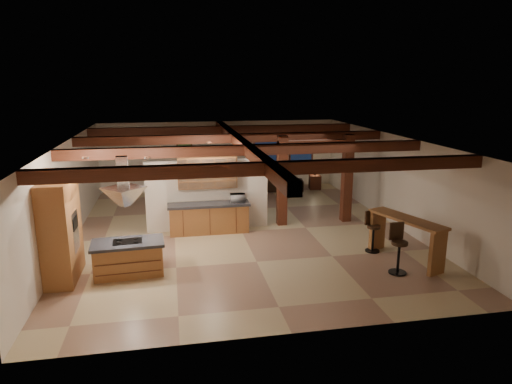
# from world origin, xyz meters

# --- Properties ---
(ground) EXTENTS (12.00, 12.00, 0.00)m
(ground) POSITION_xyz_m (0.00, 0.00, 0.00)
(ground) COLOR tan
(ground) RESTS_ON ground
(room_walls) EXTENTS (12.00, 12.00, 12.00)m
(room_walls) POSITION_xyz_m (0.00, 0.00, 1.78)
(room_walls) COLOR beige
(room_walls) RESTS_ON ground
(ceiling_beams) EXTENTS (10.00, 12.00, 0.28)m
(ceiling_beams) POSITION_xyz_m (0.00, 0.00, 2.76)
(ceiling_beams) COLOR #381A0E
(ceiling_beams) RESTS_ON room_walls
(timber_posts) EXTENTS (2.50, 0.30, 2.90)m
(timber_posts) POSITION_xyz_m (2.50, 0.50, 1.76)
(timber_posts) COLOR #381A0E
(timber_posts) RESTS_ON ground
(partition_wall) EXTENTS (3.80, 0.18, 2.20)m
(partition_wall) POSITION_xyz_m (-1.00, 0.50, 1.10)
(partition_wall) COLOR beige
(partition_wall) RESTS_ON ground
(pantry_cabinet) EXTENTS (0.67, 1.60, 2.40)m
(pantry_cabinet) POSITION_xyz_m (-4.67, -2.60, 1.20)
(pantry_cabinet) COLOR brown
(pantry_cabinet) RESTS_ON ground
(back_counter) EXTENTS (2.50, 0.66, 0.94)m
(back_counter) POSITION_xyz_m (-1.00, 0.11, 0.48)
(back_counter) COLOR brown
(back_counter) RESTS_ON ground
(upper_display_cabinet) EXTENTS (1.80, 0.36, 0.95)m
(upper_display_cabinet) POSITION_xyz_m (-1.00, 0.31, 1.85)
(upper_display_cabinet) COLOR brown
(upper_display_cabinet) RESTS_ON partition_wall
(range_hood) EXTENTS (1.10, 1.10, 1.40)m
(range_hood) POSITION_xyz_m (-3.19, -2.66, 1.78)
(range_hood) COLOR silver
(range_hood) RESTS_ON room_walls
(back_windows) EXTENTS (2.70, 0.07, 1.70)m
(back_windows) POSITION_xyz_m (2.80, 5.93, 1.50)
(back_windows) COLOR #381A0E
(back_windows) RESTS_ON room_walls
(framed_art) EXTENTS (0.65, 0.05, 0.85)m
(framed_art) POSITION_xyz_m (-1.50, 5.94, 1.70)
(framed_art) COLOR #381A0E
(framed_art) RESTS_ON room_walls
(recessed_cans) EXTENTS (3.16, 2.46, 0.03)m
(recessed_cans) POSITION_xyz_m (-2.53, -1.93, 2.87)
(recessed_cans) COLOR silver
(recessed_cans) RESTS_ON room_walls
(kitchen_island) EXTENTS (1.76, 1.01, 0.85)m
(kitchen_island) POSITION_xyz_m (-3.19, -2.66, 0.43)
(kitchen_island) COLOR brown
(kitchen_island) RESTS_ON ground
(dining_table) EXTENTS (2.13, 1.64, 0.66)m
(dining_table) POSITION_xyz_m (-0.10, 3.00, 0.33)
(dining_table) COLOR #3B1F0E
(dining_table) RESTS_ON ground
(sofa) EXTENTS (2.32, 1.22, 0.64)m
(sofa) POSITION_xyz_m (2.34, 5.16, 0.32)
(sofa) COLOR black
(sofa) RESTS_ON ground
(microwave) EXTENTS (0.47, 0.33, 0.25)m
(microwave) POSITION_xyz_m (-0.10, 0.11, 1.06)
(microwave) COLOR silver
(microwave) RESTS_ON back_counter
(bar_counter) EXTENTS (1.26, 2.29, 1.17)m
(bar_counter) POSITION_xyz_m (3.80, -3.12, 0.79)
(bar_counter) COLOR brown
(bar_counter) RESTS_ON ground
(side_table) EXTENTS (0.55, 0.55, 0.60)m
(side_table) POSITION_xyz_m (4.01, 5.09, 0.30)
(side_table) COLOR #381A0E
(side_table) RESTS_ON ground
(table_lamp) EXTENTS (0.29, 0.29, 0.34)m
(table_lamp) POSITION_xyz_m (4.01, 5.09, 0.84)
(table_lamp) COLOR black
(table_lamp) RESTS_ON side_table
(bar_stool_a) EXTENTS (0.43, 0.43, 1.24)m
(bar_stool_a) POSITION_xyz_m (3.25, -3.78, 0.63)
(bar_stool_a) COLOR black
(bar_stool_a) RESTS_ON ground
(bar_stool_b) EXTENTS (0.42, 0.43, 1.13)m
(bar_stool_b) POSITION_xyz_m (3.26, -2.31, 0.57)
(bar_stool_b) COLOR black
(bar_stool_b) RESTS_ON ground
(dining_chairs) EXTENTS (2.01, 2.01, 1.10)m
(dining_chairs) POSITION_xyz_m (-0.10, 3.00, 0.56)
(dining_chairs) COLOR #381A0E
(dining_chairs) RESTS_ON ground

